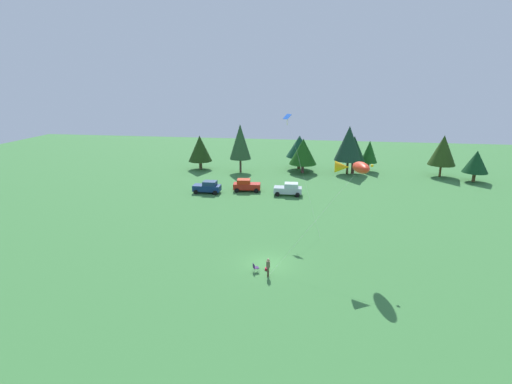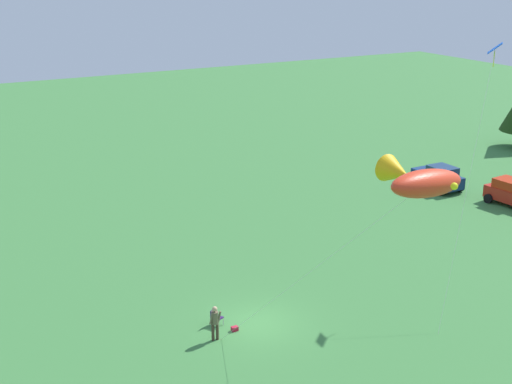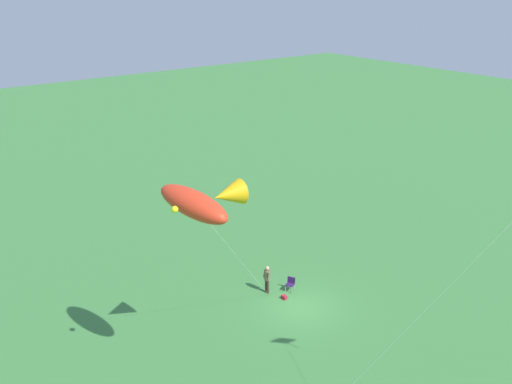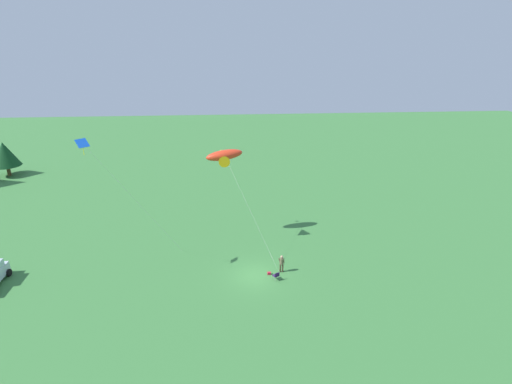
{
  "view_description": "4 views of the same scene",
  "coord_description": "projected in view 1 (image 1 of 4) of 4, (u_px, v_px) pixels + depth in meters",
  "views": [
    {
      "loc": [
        4.4,
        -34.64,
        17.19
      ],
      "look_at": [
        -0.7,
        -2.21,
        7.76
      ],
      "focal_mm": 28.0,
      "sensor_mm": 36.0,
      "label": 1
    },
    {
      "loc": [
        27.45,
        -15.09,
        17.1
      ],
      "look_at": [
        0.82,
        -0.51,
        7.14
      ],
      "focal_mm": 50.0,
      "sensor_mm": 36.0,
      "label": 2
    },
    {
      "loc": [
        20.12,
        21.86,
        18.0
      ],
      "look_at": [
        1.66,
        -1.99,
        6.81
      ],
      "focal_mm": 42.0,
      "sensor_mm": 36.0,
      "label": 3
    },
    {
      "loc": [
        -31.33,
        2.29,
        20.74
      ],
      "look_at": [
        1.47,
        -0.18,
        7.73
      ],
      "focal_mm": 28.0,
      "sensor_mm": 36.0,
      "label": 4
    }
  ],
  "objects": [
    {
      "name": "ground_plane",
      "position": [
        267.0,
        264.0,
        38.29
      ],
      "size": [
        160.0,
        160.0,
        0.0
      ],
      "primitive_type": "plane",
      "color": "#3A793A"
    },
    {
      "name": "person_kite_flyer",
      "position": [
        268.0,
        266.0,
        35.58
      ],
      "size": [
        0.36,
        0.61,
        1.74
      ],
      "rotation": [
        0.0,
        0.0,
        6.21
      ],
      "color": "#423124",
      "rests_on": "ground"
    },
    {
      "name": "folding_chair",
      "position": [
        255.0,
        267.0,
        36.53
      ],
      "size": [
        0.65,
        0.65,
        0.82
      ],
      "rotation": [
        0.0,
        0.0,
        6.78
      ],
      "color": "#2D174B",
      "rests_on": "ground"
    },
    {
      "name": "backpack_on_grass",
      "position": [
        266.0,
        269.0,
        37.01
      ],
      "size": [
        0.22,
        0.32,
        0.22
      ],
      "primitive_type": "cube",
      "rotation": [
        0.0,
        0.0,
        1.58
      ],
      "color": "#AF1D2F",
      "rests_on": "ground"
    },
    {
      "name": "car_navy_hatch",
      "position": [
        208.0,
        187.0,
        61.53
      ],
      "size": [
        4.21,
        2.22,
        1.89
      ],
      "rotation": [
        0.0,
        0.0,
        0.0
      ],
      "color": "navy",
      "rests_on": "ground"
    },
    {
      "name": "car_red_sedan",
      "position": [
        246.0,
        185.0,
        62.55
      ],
      "size": [
        4.36,
        2.56,
        1.89
      ],
      "rotation": [
        0.0,
        0.0,
        3.24
      ],
      "color": "red",
      "rests_on": "ground"
    },
    {
      "name": "car_silver_compact",
      "position": [
        289.0,
        189.0,
        60.37
      ],
      "size": [
        4.25,
        2.3,
        1.89
      ],
      "rotation": [
        0.0,
        0.0,
        0.03
      ],
      "color": "#B0C2C8",
      "rests_on": "ground"
    },
    {
      "name": "treeline_distant",
      "position": [
        329.0,
        148.0,
        73.34
      ],
      "size": [
        53.37,
        10.07,
        9.03
      ],
      "color": "#453A23",
      "rests_on": "ground"
    },
    {
      "name": "kite_large_fish",
      "position": [
        356.0,
        167.0,
        37.02
      ],
      "size": [
        9.07,
        6.86,
        9.9
      ],
      "color": "red",
      "rests_on": "ground"
    },
    {
      "name": "kite_diamond_blue",
      "position": [
        288.0,
        121.0,
        47.66
      ],
      "size": [
        5.07,
        7.24,
        12.98
      ],
      "color": "blue",
      "rests_on": "ground"
    }
  ]
}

